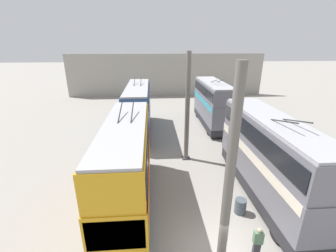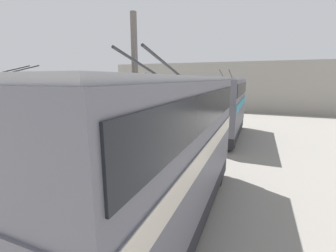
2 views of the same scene
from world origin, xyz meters
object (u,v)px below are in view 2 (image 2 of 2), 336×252
bus_left_near (171,146)px  bus_left_far (226,104)px  bus_right_far (131,102)px  oil_drum (92,226)px

bus_left_near → bus_left_far: 13.41m
bus_right_far → bus_left_far: bearing=-79.0°
bus_left_near → oil_drum: bearing=125.9°
bus_right_far → bus_left_near: bearing=-143.9°
bus_left_near → oil_drum: size_ratio=11.60×
bus_right_far → oil_drum: bus_right_far is taller
bus_left_near → oil_drum: 3.64m
oil_drum → bus_left_near: bearing=-54.1°
bus_left_far → oil_drum: 15.32m
oil_drum → bus_right_far: bearing=25.9°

